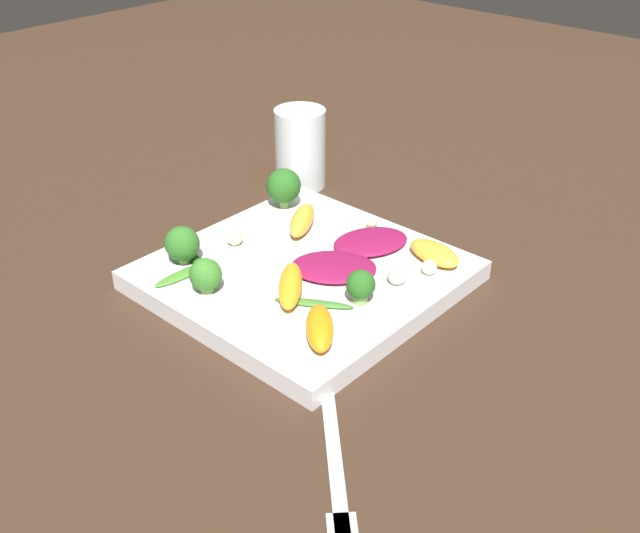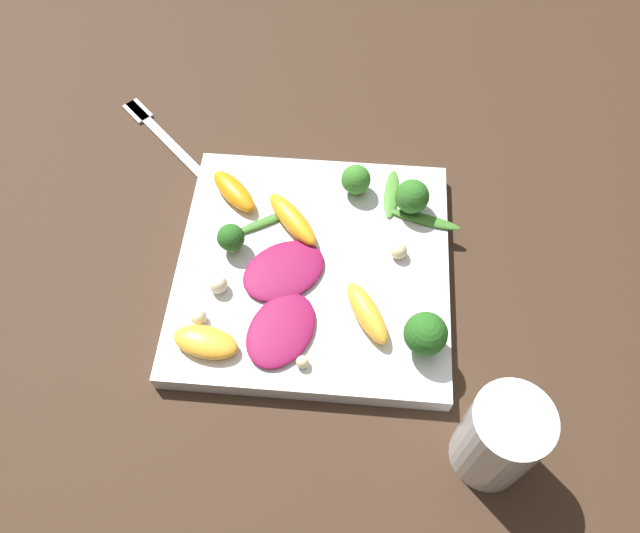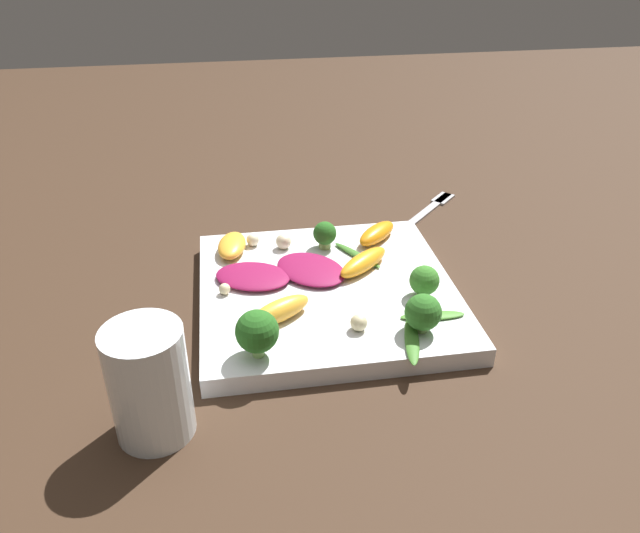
% 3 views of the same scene
% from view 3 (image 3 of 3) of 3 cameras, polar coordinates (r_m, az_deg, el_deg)
% --- Properties ---
extents(ground_plane, '(2.40, 2.40, 0.00)m').
position_cam_3_polar(ground_plane, '(0.69, 0.65, -3.14)').
color(ground_plane, '#382619').
extents(plate, '(0.27, 0.27, 0.02)m').
position_cam_3_polar(plate, '(0.68, 0.65, -2.42)').
color(plate, white).
rests_on(plate, ground_plane).
extents(drinking_glass, '(0.06, 0.06, 0.10)m').
position_cam_3_polar(drinking_glass, '(0.52, -15.35, -10.25)').
color(drinking_glass, white).
rests_on(drinking_glass, ground_plane).
extents(fork, '(0.13, 0.14, 0.01)m').
position_cam_3_polar(fork, '(0.90, 9.88, 5.20)').
color(fork, '#B2B2B7').
rests_on(fork, ground_plane).
extents(radicchio_leaf_0, '(0.10, 0.09, 0.01)m').
position_cam_3_polar(radicchio_leaf_0, '(0.69, -6.16, -0.89)').
color(radicchio_leaf_0, maroon).
rests_on(radicchio_leaf_0, plate).
extents(radicchio_leaf_1, '(0.10, 0.11, 0.01)m').
position_cam_3_polar(radicchio_leaf_1, '(0.70, -0.85, -0.25)').
color(radicchio_leaf_1, maroon).
rests_on(radicchio_leaf_1, plate).
extents(orange_segment_0, '(0.07, 0.06, 0.02)m').
position_cam_3_polar(orange_segment_0, '(0.77, 5.22, 3.04)').
color(orange_segment_0, orange).
rests_on(orange_segment_0, plate).
extents(orange_segment_1, '(0.07, 0.06, 0.02)m').
position_cam_3_polar(orange_segment_1, '(0.62, -3.72, -4.05)').
color(orange_segment_1, '#FCAD33').
rests_on(orange_segment_1, plate).
extents(orange_segment_2, '(0.07, 0.07, 0.02)m').
position_cam_3_polar(orange_segment_2, '(0.70, 3.99, 0.41)').
color(orange_segment_2, orange).
rests_on(orange_segment_2, plate).
extents(orange_segment_3, '(0.04, 0.07, 0.02)m').
position_cam_3_polar(orange_segment_3, '(0.75, -8.06, 1.92)').
color(orange_segment_3, '#FCAD33').
rests_on(orange_segment_3, plate).
extents(broccoli_floret_0, '(0.04, 0.04, 0.05)m').
position_cam_3_polar(broccoli_floret_0, '(0.57, -5.77, -5.96)').
color(broccoli_floret_0, '#84AD5B').
rests_on(broccoli_floret_0, plate).
extents(broccoli_floret_1, '(0.04, 0.04, 0.04)m').
position_cam_3_polar(broccoli_floret_1, '(0.61, 9.40, -4.18)').
color(broccoli_floret_1, '#7A9E51').
rests_on(broccoli_floret_1, plate).
extents(broccoli_floret_2, '(0.03, 0.03, 0.03)m').
position_cam_3_polar(broccoli_floret_2, '(0.74, 0.44, 2.97)').
color(broccoli_floret_2, '#84AD5B').
rests_on(broccoli_floret_2, plate).
extents(broccoli_floret_3, '(0.03, 0.03, 0.04)m').
position_cam_3_polar(broccoli_floret_3, '(0.66, 9.52, -1.31)').
color(broccoli_floret_3, '#7A9E51').
rests_on(broccoli_floret_3, plate).
extents(arugula_sprig_0, '(0.05, 0.07, 0.01)m').
position_cam_3_polar(arugula_sprig_0, '(0.73, 3.42, 1.06)').
color(arugula_sprig_0, '#3D7528').
rests_on(arugula_sprig_0, plate).
extents(arugula_sprig_1, '(0.03, 0.08, 0.01)m').
position_cam_3_polar(arugula_sprig_1, '(0.60, 8.40, -6.64)').
color(arugula_sprig_1, '#3D7528').
rests_on(arugula_sprig_1, plate).
extents(arugula_sprig_2, '(0.07, 0.02, 0.00)m').
position_cam_3_polar(arugula_sprig_2, '(0.64, 10.25, -4.44)').
color(arugula_sprig_2, '#47842D').
rests_on(arugula_sprig_2, plate).
extents(macadamia_nut_0, '(0.02, 0.02, 0.02)m').
position_cam_3_polar(macadamia_nut_0, '(0.76, -6.16, 2.45)').
color(macadamia_nut_0, beige).
rests_on(macadamia_nut_0, plate).
extents(macadamia_nut_1, '(0.02, 0.02, 0.02)m').
position_cam_3_polar(macadamia_nut_1, '(0.61, 3.58, -5.14)').
color(macadamia_nut_1, beige).
rests_on(macadamia_nut_1, plate).
extents(macadamia_nut_2, '(0.01, 0.01, 0.01)m').
position_cam_3_polar(macadamia_nut_2, '(0.67, -8.72, -1.89)').
color(macadamia_nut_2, beige).
rests_on(macadamia_nut_2, plate).
extents(macadamia_nut_3, '(0.02, 0.02, 0.02)m').
position_cam_3_polar(macadamia_nut_3, '(0.75, -3.35, 2.30)').
color(macadamia_nut_3, beige).
rests_on(macadamia_nut_3, plate).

